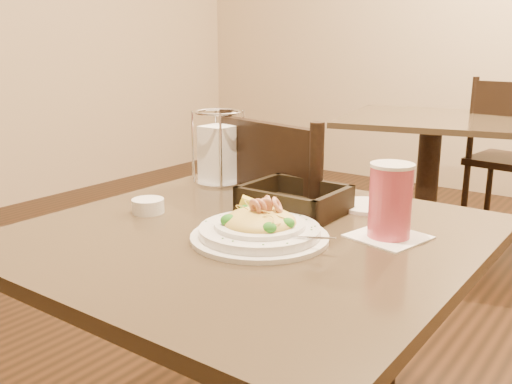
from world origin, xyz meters
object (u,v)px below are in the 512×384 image
Objects in this scene: bread_basket at (294,203)px; side_plate at (368,206)px; drink_glass at (390,201)px; pasta_bowl at (260,228)px; main_table at (251,328)px; dining_chair_far at (509,154)px; napkin_caddy at (218,152)px; background_table at (429,159)px; dining_chair_near at (300,259)px; butter_ramekin at (148,206)px.

bread_basket is 0.18m from side_plate.
bread_basket is at bearing 170.54° from drink_glass.
pasta_bowl is at bearing -140.88° from drink_glass.
main_table is 0.30m from bread_basket.
napkin_caddy reaches higher than dining_chair_far.
bread_basket is at bearing -79.70° from background_table.
pasta_bowl is (0.40, -2.15, 0.25)m from background_table.
napkin_caddy reaches higher than dining_chair_near.
main_table is 2.92× the size of pasta_bowl.
dining_chair_far is (0.33, 0.40, -0.00)m from background_table.
background_table is 1.99m from bread_basket.
napkin_caddy is 2.75× the size of butter_ramekin.
napkin_caddy is (-0.37, 0.32, 0.06)m from pasta_bowl.
bread_basket is (-0.25, 0.04, -0.05)m from drink_glass.
background_table is 2.20m from pasta_bowl.
drink_glass is at bearing -72.96° from background_table.
dining_chair_far is at bearing 90.65° from bread_basket.
background_table is 2.16m from butter_ramekin.
drink_glass is at bearing 17.54° from butter_ramekin.
napkin_caddy is (-0.58, 0.15, 0.01)m from drink_glass.
main_table is 0.97× the size of dining_chair_far.
drink_glass is 0.23m from side_plate.
dining_chair_far is at bearing 50.57° from background_table.
background_table is at bearing 100.62° from pasta_bowl.
butter_ramekin is at bearing -172.41° from main_table.
napkin_caddy is (0.03, -1.83, 0.32)m from background_table.
butter_ramekin is at bearing -81.01° from napkin_caddy.
dining_chair_near reaches higher than drink_glass.
dining_chair_near is at bearing 107.76° from main_table.
main_table is 11.98× the size of butter_ramekin.
pasta_bowl is 4.11× the size of butter_ramekin.
dining_chair_near is 3.01× the size of pasta_bowl.
dining_chair_far is 12.38× the size of butter_ramekin.
side_plate is at bearing 2.64° from napkin_caddy.
dining_chair_near is (-0.14, 0.43, -0.00)m from main_table.
drink_glass is 1.13× the size of side_plate.
butter_ramekin is (0.05, -0.32, -0.07)m from napkin_caddy.
napkin_caddy is at bearing 139.32° from pasta_bowl.
side_plate is (0.45, 0.02, -0.08)m from napkin_caddy.
background_table is 7.46× the size of side_plate.
bread_basket is at bearing 131.85° from dining_chair_near.
drink_glass is 0.79× the size of napkin_caddy.
napkin_caddy reaches higher than pasta_bowl.
napkin_caddy is (-0.19, -0.14, 0.32)m from dining_chair_near.
background_table is 3.47× the size of pasta_bowl.
bread_basket is 1.56× the size of side_plate.
drink_glass is (0.20, 0.17, 0.05)m from pasta_bowl.
dining_chair_far reaches higher than butter_ramekin.
dining_chair_far reaches higher than bread_basket.
pasta_bowl is 1.89× the size of drink_glass.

